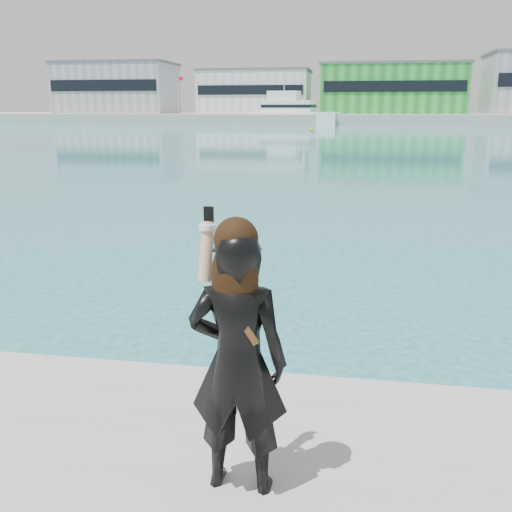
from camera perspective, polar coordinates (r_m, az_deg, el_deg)
The scene contains 9 objects.
far_quay at distance 134.05m, azimuth 9.68°, elevation 13.44°, with size 320.00×40.00×2.00m, color #9E9E99.
warehouse_grey_left at distance 143.29m, azimuth -13.71°, elevation 16.01°, with size 26.52×16.36×11.50m.
warehouse_white at distance 133.97m, azimuth -0.04°, elevation 16.11°, with size 24.48×15.35×9.50m.
warehouse_green at distance 132.28m, azimuth 13.40°, elevation 15.96°, with size 30.60×16.36×10.50m.
flagpole_left at distance 130.85m, azimuth -7.74°, elevation 15.92°, with size 1.28×0.16×8.00m.
flagpole_right at distance 126.92m, azimuth 20.16°, elevation 15.23°, with size 1.28×0.16×8.00m.
motor_yacht at distance 118.46m, azimuth 3.52°, elevation 14.17°, with size 19.00×8.72×8.56m.
buoy_far at distance 83.85m, azimuth 5.56°, elevation 12.31°, with size 0.50×0.50×0.50m, color #E0AE0B.
woman at distance 3.71m, azimuth -1.86°, elevation -9.91°, with size 0.65×0.43×1.88m.
Camera 1 is at (0.53, -4.03, 3.29)m, focal length 40.00 mm.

